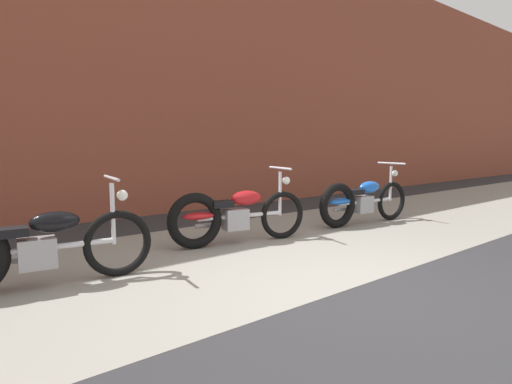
{
  "coord_description": "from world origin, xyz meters",
  "views": [
    {
      "loc": [
        -3.01,
        -2.37,
        1.35
      ],
      "look_at": [
        0.23,
        1.65,
        0.75
      ],
      "focal_mm": 29.24,
      "sensor_mm": 36.0,
      "label": 1
    }
  ],
  "objects": [
    {
      "name": "sidewalk_slab",
      "position": [
        0.0,
        1.75,
        0.0
      ],
      "size": [
        36.0,
        3.5,
        0.01
      ],
      "primitive_type": "cube",
      "color": "gray",
      "rests_on": "ground"
    },
    {
      "name": "ground_plane",
      "position": [
        0.0,
        0.0,
        0.0
      ],
      "size": [
        80.0,
        80.0,
        0.0
      ],
      "primitive_type": "plane",
      "color": "#2D2D30"
    },
    {
      "name": "motorcycle_red",
      "position": [
        0.16,
        2.12,
        0.4
      ],
      "size": [
        1.98,
        0.71,
        1.03
      ],
      "rotation": [
        0.0,
        0.0,
        -0.21
      ],
      "color": "black",
      "rests_on": "ground"
    },
    {
      "name": "motorcycle_blue",
      "position": [
        2.65,
        1.91,
        0.4
      ],
      "size": [
        2.0,
        0.6,
        1.03
      ],
      "rotation": [
        0.0,
        0.0,
        -0.11
      ],
      "color": "black",
      "rests_on": "ground"
    },
    {
      "name": "motorcycle_black",
      "position": [
        -2.3,
        1.84,
        0.4
      ],
      "size": [
        2.0,
        0.62,
        1.03
      ],
      "rotation": [
        0.0,
        0.0,
        -0.13
      ],
      "color": "black",
      "rests_on": "ground"
    },
    {
      "name": "brick_building_wall",
      "position": [
        0.0,
        5.2,
        2.98
      ],
      "size": [
        36.0,
        0.5,
        5.95
      ],
      "primitive_type": "cube",
      "color": "brown",
      "rests_on": "ground"
    }
  ]
}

